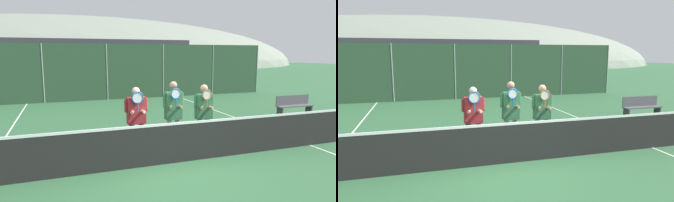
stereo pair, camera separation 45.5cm
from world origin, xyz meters
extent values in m
plane|color=#2D5B38|center=(0.00, 0.00, 0.00)|extent=(120.00, 120.00, 0.00)
ellipsoid|color=gray|center=(0.00, 58.95, 0.00)|extent=(99.89, 55.49, 19.42)
cube|color=beige|center=(-0.21, 17.73, 1.59)|extent=(13.84, 5.00, 3.18)
cube|color=#3D4247|center=(-0.21, 17.73, 3.36)|extent=(14.34, 5.50, 0.36)
cylinder|color=gray|center=(-3.27, 10.36, 1.54)|extent=(0.06, 0.06, 3.07)
cylinder|color=gray|center=(0.00, 10.36, 1.54)|extent=(0.06, 0.06, 3.07)
cylinder|color=gray|center=(3.27, 10.36, 1.54)|extent=(0.06, 0.06, 3.07)
cylinder|color=gray|center=(6.54, 10.36, 1.54)|extent=(0.06, 0.06, 3.07)
cylinder|color=gray|center=(9.81, 10.36, 1.54)|extent=(0.06, 0.06, 3.07)
cube|color=#2D4C33|center=(0.00, 10.36, 1.54)|extent=(19.62, 0.02, 3.07)
cube|color=black|center=(0.00, 0.00, 0.46)|extent=(10.87, 0.02, 0.93)
cube|color=white|center=(0.00, 0.00, 0.95)|extent=(10.87, 0.03, 0.06)
cube|color=white|center=(-4.11, 3.00, 0.00)|extent=(0.05, 16.00, 0.01)
cube|color=white|center=(4.11, 3.00, 0.00)|extent=(0.05, 16.00, 0.01)
cylinder|color=#56565B|center=(-0.82, 0.79, 0.42)|extent=(0.13, 0.13, 0.84)
cylinder|color=#56565B|center=(-0.57, 0.79, 0.42)|extent=(0.13, 0.13, 0.84)
cube|color=maroon|center=(-0.69, 0.79, 1.17)|extent=(0.45, 0.22, 0.66)
sphere|color=#DBB293|center=(-0.69, 0.79, 1.65)|extent=(0.19, 0.19, 0.19)
cylinder|color=maroon|center=(-0.94, 0.79, 1.30)|extent=(0.08, 0.08, 0.33)
cylinder|color=maroon|center=(-0.44, 0.79, 1.30)|extent=(0.08, 0.08, 0.33)
cylinder|color=#DBB293|center=(-0.80, 0.70, 1.16)|extent=(0.16, 0.27, 0.08)
cylinder|color=#DBB293|center=(-0.58, 0.70, 1.16)|extent=(0.16, 0.27, 0.08)
cylinder|color=#1E5BAD|center=(-0.69, 0.61, 1.28)|extent=(0.03, 0.03, 0.20)
torus|color=#1E5BAD|center=(-0.69, 0.61, 1.51)|extent=(0.30, 0.03, 0.30)
cylinder|color=silver|center=(-0.69, 0.61, 1.51)|extent=(0.25, 0.00, 0.25)
cylinder|color=white|center=(0.14, 0.71, 0.45)|extent=(0.13, 0.13, 0.90)
cylinder|color=white|center=(0.37, 0.71, 0.45)|extent=(0.13, 0.13, 0.90)
cube|color=#337047|center=(0.26, 0.71, 1.25)|extent=(0.42, 0.22, 0.71)
sphere|color=#997056|center=(0.26, 0.71, 1.77)|extent=(0.20, 0.20, 0.20)
cylinder|color=#337047|center=(0.02, 0.71, 1.39)|extent=(0.08, 0.08, 0.35)
cylinder|color=#337047|center=(0.49, 0.71, 1.39)|extent=(0.08, 0.08, 0.35)
cylinder|color=#997056|center=(0.15, 0.62, 1.23)|extent=(0.16, 0.27, 0.08)
cylinder|color=#997056|center=(0.36, 0.62, 1.23)|extent=(0.16, 0.27, 0.08)
cylinder|color=#1E5BAD|center=(0.26, 0.53, 1.35)|extent=(0.03, 0.03, 0.20)
torus|color=#1E5BAD|center=(0.26, 0.53, 1.58)|extent=(0.27, 0.03, 0.27)
cylinder|color=silver|center=(0.26, 0.53, 1.58)|extent=(0.22, 0.00, 0.22)
cylinder|color=#232838|center=(1.00, 0.71, 0.42)|extent=(0.13, 0.13, 0.84)
cylinder|color=#232838|center=(1.24, 0.71, 0.42)|extent=(0.13, 0.13, 0.84)
cube|color=#337047|center=(1.12, 0.71, 1.18)|extent=(0.43, 0.22, 0.67)
sphere|color=tan|center=(1.12, 0.71, 1.66)|extent=(0.20, 0.20, 0.20)
cylinder|color=#337047|center=(0.88, 0.71, 1.31)|extent=(0.08, 0.08, 0.33)
cylinder|color=#337047|center=(1.36, 0.71, 1.31)|extent=(0.08, 0.08, 0.33)
cylinder|color=tan|center=(1.01, 0.62, 1.16)|extent=(0.16, 0.27, 0.08)
cylinder|color=tan|center=(1.23, 0.62, 1.16)|extent=(0.16, 0.27, 0.08)
cylinder|color=#936033|center=(1.12, 0.53, 1.28)|extent=(0.03, 0.03, 0.20)
torus|color=#936033|center=(1.12, 0.53, 1.51)|extent=(0.28, 0.03, 0.28)
cylinder|color=silver|center=(1.12, 0.53, 1.51)|extent=(0.23, 0.00, 0.23)
cube|color=#285638|center=(-4.55, 13.44, 0.71)|extent=(4.76, 1.83, 0.83)
cube|color=#2D3842|center=(-4.55, 13.44, 1.47)|extent=(2.62, 1.68, 0.68)
cylinder|color=black|center=(-3.01, 12.51, 0.30)|extent=(0.60, 0.16, 0.60)
cylinder|color=black|center=(-3.01, 14.38, 0.30)|extent=(0.60, 0.16, 0.60)
cube|color=navy|center=(0.67, 13.01, 0.69)|extent=(4.13, 1.85, 0.77)
cube|color=#2D3842|center=(0.67, 13.01, 1.39)|extent=(2.27, 1.70, 0.63)
cylinder|color=black|center=(2.01, 12.07, 0.30)|extent=(0.60, 0.16, 0.60)
cylinder|color=black|center=(2.01, 13.96, 0.30)|extent=(0.60, 0.16, 0.60)
cylinder|color=black|center=(-0.68, 12.07, 0.30)|extent=(0.60, 0.16, 0.60)
cylinder|color=black|center=(-0.68, 13.96, 0.30)|extent=(0.60, 0.16, 0.60)
cube|color=maroon|center=(5.82, 13.37, 0.70)|extent=(4.62, 1.79, 0.80)
cube|color=#2D3842|center=(5.82, 13.37, 1.43)|extent=(2.54, 1.64, 0.66)
cylinder|color=black|center=(7.32, 12.46, 0.30)|extent=(0.60, 0.16, 0.60)
cylinder|color=black|center=(7.32, 14.29, 0.30)|extent=(0.60, 0.16, 0.60)
cylinder|color=black|center=(4.31, 12.46, 0.30)|extent=(0.60, 0.16, 0.60)
cylinder|color=black|center=(4.31, 14.29, 0.30)|extent=(0.60, 0.16, 0.60)
cube|color=#515156|center=(6.59, 3.31, 0.42)|extent=(1.65, 0.36, 0.05)
cube|color=#515156|center=(6.59, 3.47, 0.65)|extent=(1.65, 0.04, 0.40)
cube|color=#333338|center=(5.85, 3.31, 0.20)|extent=(0.06, 0.32, 0.40)
cube|color=#333338|center=(7.33, 3.31, 0.20)|extent=(0.06, 0.32, 0.40)
camera|label=1|loc=(-2.40, -6.31, 2.57)|focal=32.00mm
camera|label=2|loc=(-1.97, -6.45, 2.57)|focal=32.00mm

